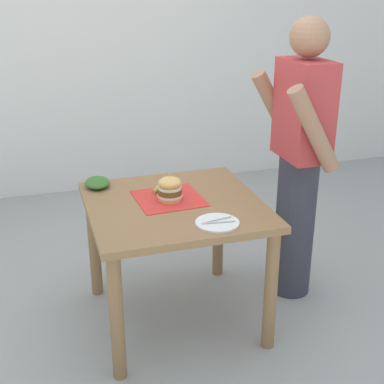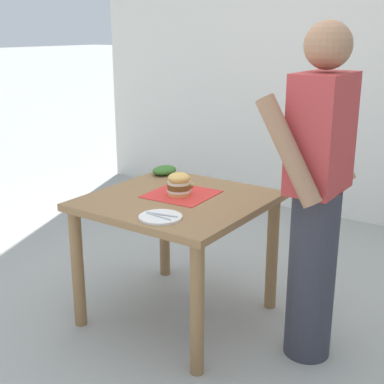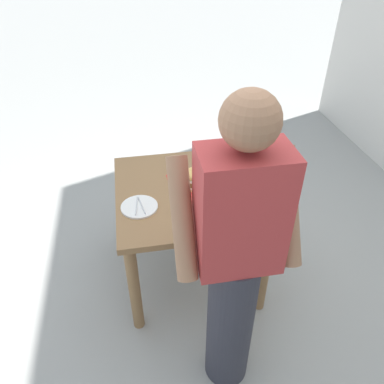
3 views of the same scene
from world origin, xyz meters
TOP-DOWN VIEW (x-y plane):
  - ground_plane at (0.00, 0.00)m, footprint 80.00×80.00m
  - patio_table at (0.00, 0.00)m, footprint 0.93×0.93m
  - serving_paper at (-0.06, -0.02)m, footprint 0.38×0.38m
  - sandwich at (-0.04, -0.01)m, footprint 0.14×0.14m
  - pickle_spear at (-0.17, -0.06)m, footprint 0.08×0.06m
  - side_plate_with_forks at (0.32, 0.13)m, footprint 0.22×0.22m
  - side_salad at (-0.36, -0.37)m, footprint 0.18×0.14m
  - diner_across_table at (-0.08, 0.78)m, footprint 0.55×0.35m

SIDE VIEW (x-z plane):
  - ground_plane at x=0.00m, z-range 0.00..0.00m
  - patio_table at x=0.00m, z-range 0.25..0.99m
  - serving_paper at x=-0.06m, z-range 0.74..0.75m
  - side_plate_with_forks at x=0.32m, z-range 0.74..0.76m
  - pickle_spear at x=-0.17m, z-range 0.75..0.77m
  - side_salad at x=-0.36m, z-range 0.74..0.79m
  - sandwich at x=-0.04m, z-range 0.73..0.89m
  - diner_across_table at x=-0.08m, z-range 0.04..1.73m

